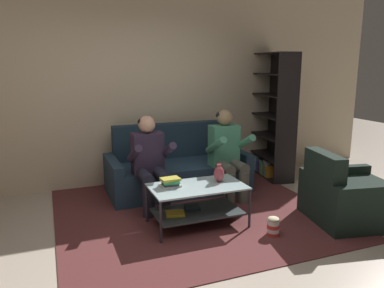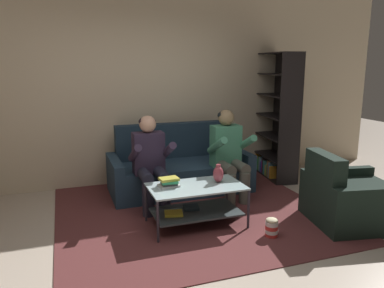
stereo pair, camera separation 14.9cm
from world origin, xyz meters
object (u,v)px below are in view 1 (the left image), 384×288
(person_seated_right, at_px, (227,151))
(book_stack, at_px, (170,182))
(popcorn_tub, at_px, (273,226))
(bookshelf, at_px, (272,127))
(vase, at_px, (219,174))
(person_seated_left, at_px, (150,159))
(armchair, at_px, (349,198))
(couch, at_px, (177,170))
(coffee_table, at_px, (196,199))

(person_seated_right, distance_m, book_stack, 1.18)
(popcorn_tub, bearing_deg, bookshelf, 57.85)
(person_seated_right, distance_m, vase, 0.79)
(person_seated_left, distance_m, armchair, 2.36)
(person_seated_left, xyz_separation_m, book_stack, (0.06, -0.62, -0.11))
(armchair, bearing_deg, vase, 158.01)
(bookshelf, bearing_deg, vase, -139.00)
(person_seated_right, distance_m, armchair, 1.58)
(person_seated_left, distance_m, vase, 0.90)
(book_stack, bearing_deg, person_seated_left, 95.35)
(couch, xyz_separation_m, bookshelf, (1.69, 0.19, 0.48))
(couch, xyz_separation_m, person_seated_left, (-0.53, -0.54, 0.33))
(coffee_table, relative_size, book_stack, 4.59)
(person_seated_right, xyz_separation_m, book_stack, (-1.00, -0.62, -0.13))
(vase, bearing_deg, coffee_table, -172.65)
(coffee_table, bearing_deg, popcorn_tub, -39.29)
(couch, height_order, coffee_table, couch)
(bookshelf, bearing_deg, person_seated_left, -161.76)
(couch, xyz_separation_m, book_stack, (-0.47, -1.16, 0.22))
(person_seated_right, bearing_deg, bookshelf, 32.13)
(armchair, xyz_separation_m, popcorn_tub, (-1.01, -0.02, -0.17))
(popcorn_tub, bearing_deg, person_seated_right, 86.67)
(coffee_table, distance_m, popcorn_tub, 0.87)
(coffee_table, xyz_separation_m, book_stack, (-0.27, 0.07, 0.21))
(couch, distance_m, coffee_table, 1.25)
(person_seated_right, xyz_separation_m, vase, (-0.43, -0.66, -0.08))
(person_seated_right, bearing_deg, coffee_table, -136.24)
(coffee_table, bearing_deg, person_seated_right, 43.76)
(couch, distance_m, book_stack, 1.27)
(person_seated_right, relative_size, vase, 5.73)
(book_stack, distance_m, popcorn_tub, 1.18)
(couch, xyz_separation_m, popcorn_tub, (0.46, -1.76, -0.19))
(book_stack, bearing_deg, bookshelf, 32.02)
(bookshelf, relative_size, popcorn_tub, 9.29)
(person_seated_right, bearing_deg, armchair, -52.19)
(couch, relative_size, armchair, 1.85)
(person_seated_right, xyz_separation_m, popcorn_tub, (-0.07, -1.23, -0.53))
(couch, distance_m, popcorn_tub, 1.83)
(person_seated_left, height_order, book_stack, person_seated_left)
(vase, bearing_deg, popcorn_tub, -57.63)
(bookshelf, bearing_deg, popcorn_tub, -122.15)
(couch, relative_size, popcorn_tub, 9.29)
(book_stack, relative_size, bookshelf, 0.12)
(couch, height_order, book_stack, couch)
(armchair, distance_m, popcorn_tub, 1.03)
(person_seated_left, distance_m, bookshelf, 2.34)
(coffee_table, xyz_separation_m, popcorn_tub, (0.65, -0.53, -0.20))
(person_seated_left, bearing_deg, coffee_table, -64.34)
(person_seated_left, relative_size, popcorn_tub, 5.50)
(person_seated_left, height_order, popcorn_tub, person_seated_left)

